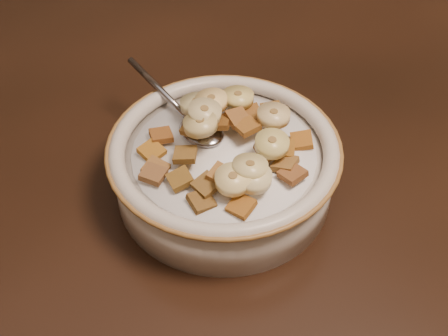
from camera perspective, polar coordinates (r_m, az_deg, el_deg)
name	(u,v)px	position (r m, az deg, el deg)	size (l,w,h in m)	color
table	(114,171)	(0.62, -11.07, -0.27)	(1.40, 0.90, 0.04)	black
cereal_bowl	(224,172)	(0.54, 0.00, -0.36)	(0.21, 0.21, 0.05)	beige
milk	(224,153)	(0.53, 0.00, 1.55)	(0.17, 0.17, 0.00)	white
spoon	(201,131)	(0.54, -2.30, 3.77)	(0.04, 0.05, 0.01)	gray
cereal_square_0	(250,114)	(0.55, 2.71, 5.49)	(0.02, 0.02, 0.01)	brown
cereal_square_1	(247,127)	(0.52, 2.37, 4.23)	(0.02, 0.02, 0.01)	brown
cereal_square_2	(201,103)	(0.57, -2.38, 6.58)	(0.02, 0.02, 0.01)	brown
cereal_square_3	(194,128)	(0.53, -3.10, 4.10)	(0.02, 0.02, 0.01)	#996130
cereal_square_4	(201,201)	(0.48, -2.31, -3.39)	(0.02, 0.02, 0.01)	brown
cereal_square_5	(241,206)	(0.47, 1.76, -3.87)	(0.02, 0.02, 0.01)	brown
cereal_square_6	(283,148)	(0.52, 6.06, 2.01)	(0.02, 0.02, 0.01)	brown
cereal_square_7	(292,174)	(0.50, 6.97, -0.59)	(0.02, 0.02, 0.01)	brown
cereal_square_8	(268,150)	(0.51, 4.52, 1.81)	(0.02, 0.02, 0.01)	brown
cereal_square_9	(285,164)	(0.51, 6.23, 0.43)	(0.02, 0.02, 0.01)	brown
cereal_square_10	(302,141)	(0.53, 7.90, 2.78)	(0.02, 0.02, 0.01)	#934D1A
cereal_square_11	(185,155)	(0.51, -3.98, 1.36)	(0.02, 0.02, 0.01)	brown
cereal_square_12	(219,122)	(0.53, -0.48, 4.68)	(0.02, 0.02, 0.01)	brown
cereal_square_13	(152,151)	(0.52, -7.35, 1.72)	(0.02, 0.02, 0.01)	#95641B
cereal_square_14	(221,175)	(0.48, -0.29, -0.73)	(0.02, 0.02, 0.01)	brown
cereal_square_15	(233,98)	(0.58, 0.91, 7.11)	(0.02, 0.02, 0.01)	brown
cereal_square_16	(180,179)	(0.49, -4.49, -1.11)	(0.02, 0.02, 0.01)	brown
cereal_square_17	(206,185)	(0.48, -1.80, -1.72)	(0.02, 0.02, 0.01)	brown
cereal_square_18	(161,135)	(0.53, -6.40, 3.31)	(0.02, 0.02, 0.01)	#945322
cereal_square_19	(156,169)	(0.51, -6.96, -0.06)	(0.02, 0.02, 0.01)	brown
cereal_square_20	(238,118)	(0.53, 1.41, 5.10)	(0.02, 0.02, 0.01)	brown
cereal_square_21	(153,174)	(0.50, -7.19, -0.62)	(0.02, 0.02, 0.01)	brown
cereal_square_22	(272,111)	(0.57, 4.89, 5.82)	(0.02, 0.02, 0.01)	brown
banana_slice_0	(250,167)	(0.48, 2.66, 0.08)	(0.03, 0.03, 0.01)	#FDEF8D
banana_slice_1	(238,97)	(0.55, 1.42, 7.19)	(0.03, 0.03, 0.01)	tan
banana_slice_2	(274,115)	(0.53, 5.06, 5.35)	(0.03, 0.03, 0.01)	beige
banana_slice_3	(233,179)	(0.47, 0.91, -1.16)	(0.03, 0.03, 0.01)	#FFE295
banana_slice_4	(196,104)	(0.54, -2.83, 6.51)	(0.03, 0.03, 0.01)	#CEBF88
banana_slice_5	(205,112)	(0.52, -1.98, 5.67)	(0.03, 0.03, 0.01)	#D9CC87
banana_slice_6	(272,144)	(0.50, 4.89, 2.48)	(0.03, 0.03, 0.01)	#ECD57C
banana_slice_7	(200,124)	(0.51, -2.42, 4.48)	(0.03, 0.03, 0.01)	tan
banana_slice_8	(211,101)	(0.54, -1.30, 6.80)	(0.03, 0.03, 0.01)	#FCD37B
banana_slice_9	(254,177)	(0.48, 3.06, -0.97)	(0.03, 0.03, 0.01)	beige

